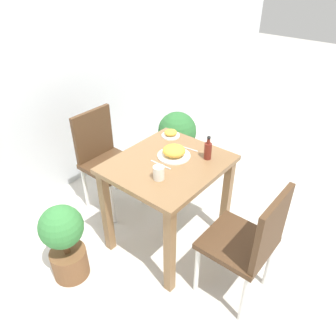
{
  "coord_description": "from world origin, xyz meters",
  "views": [
    {
      "loc": [
        -1.51,
        -1.24,
        2.04
      ],
      "look_at": [
        0.0,
        0.0,
        0.72
      ],
      "focal_mm": 35.0,
      "sensor_mm": 36.0,
      "label": 1
    }
  ],
  "objects_px": {
    "chair_near": "(250,241)",
    "chair_far": "(104,155)",
    "side_plate": "(171,134)",
    "drink_cup": "(159,173)",
    "food_plate": "(174,152)",
    "sauce_bottle": "(208,150)",
    "potted_plant_left": "(65,240)",
    "potted_plant_right": "(177,140)"
  },
  "relations": [
    {
      "from": "side_plate",
      "to": "sauce_bottle",
      "type": "bearing_deg",
      "value": -102.58
    },
    {
      "from": "chair_near",
      "to": "chair_far",
      "type": "distance_m",
      "value": 1.48
    },
    {
      "from": "potted_plant_right",
      "to": "chair_near",
      "type": "bearing_deg",
      "value": -123.64
    },
    {
      "from": "food_plate",
      "to": "chair_near",
      "type": "bearing_deg",
      "value": -102.29
    },
    {
      "from": "chair_near",
      "to": "chair_far",
      "type": "xyz_separation_m",
      "value": [
        0.1,
        1.48,
        0.0
      ]
    },
    {
      "from": "sauce_bottle",
      "to": "potted_plant_left",
      "type": "xyz_separation_m",
      "value": [
        -0.95,
        0.53,
        -0.5
      ]
    },
    {
      "from": "chair_near",
      "to": "side_plate",
      "type": "relative_size",
      "value": 6.19
    },
    {
      "from": "food_plate",
      "to": "sauce_bottle",
      "type": "distance_m",
      "value": 0.25
    },
    {
      "from": "sauce_bottle",
      "to": "potted_plant_right",
      "type": "relative_size",
      "value": 0.24
    },
    {
      "from": "chair_near",
      "to": "drink_cup",
      "type": "bearing_deg",
      "value": -79.26
    },
    {
      "from": "chair_near",
      "to": "drink_cup",
      "type": "relative_size",
      "value": 9.77
    },
    {
      "from": "chair_far",
      "to": "drink_cup",
      "type": "relative_size",
      "value": 9.77
    },
    {
      "from": "chair_near",
      "to": "potted_plant_left",
      "type": "xyz_separation_m",
      "value": [
        -0.65,
        1.06,
        -0.17
      ]
    },
    {
      "from": "drink_cup",
      "to": "sauce_bottle",
      "type": "relative_size",
      "value": 0.5
    },
    {
      "from": "potted_plant_right",
      "to": "side_plate",
      "type": "bearing_deg",
      "value": -148.55
    },
    {
      "from": "chair_near",
      "to": "food_plate",
      "type": "relative_size",
      "value": 3.77
    },
    {
      "from": "chair_far",
      "to": "drink_cup",
      "type": "distance_m",
      "value": 0.92
    },
    {
      "from": "food_plate",
      "to": "potted_plant_left",
      "type": "height_order",
      "value": "food_plate"
    },
    {
      "from": "sauce_bottle",
      "to": "potted_plant_right",
      "type": "bearing_deg",
      "value": 52.81
    },
    {
      "from": "food_plate",
      "to": "side_plate",
      "type": "height_order",
      "value": "food_plate"
    },
    {
      "from": "food_plate",
      "to": "potted_plant_left",
      "type": "xyz_separation_m",
      "value": [
        -0.81,
        0.32,
        -0.47
      ]
    },
    {
      "from": "side_plate",
      "to": "drink_cup",
      "type": "height_order",
      "value": "drink_cup"
    },
    {
      "from": "chair_near",
      "to": "potted_plant_right",
      "type": "distance_m",
      "value": 1.45
    },
    {
      "from": "chair_far",
      "to": "potted_plant_right",
      "type": "bearing_deg",
      "value": -21.63
    },
    {
      "from": "sauce_bottle",
      "to": "potted_plant_right",
      "type": "distance_m",
      "value": 0.92
    },
    {
      "from": "side_plate",
      "to": "potted_plant_right",
      "type": "distance_m",
      "value": 0.59
    },
    {
      "from": "food_plate",
      "to": "sauce_bottle",
      "type": "height_order",
      "value": "sauce_bottle"
    },
    {
      "from": "chair_near",
      "to": "side_plate",
      "type": "distance_m",
      "value": 1.06
    },
    {
      "from": "chair_far",
      "to": "sauce_bottle",
      "type": "distance_m",
      "value": 1.02
    },
    {
      "from": "chair_near",
      "to": "sauce_bottle",
      "type": "distance_m",
      "value": 0.69
    },
    {
      "from": "drink_cup",
      "to": "sauce_bottle",
      "type": "distance_m",
      "value": 0.43
    },
    {
      "from": "side_plate",
      "to": "drink_cup",
      "type": "distance_m",
      "value": 0.59
    },
    {
      "from": "chair_near",
      "to": "drink_cup",
      "type": "xyz_separation_m",
      "value": [
        -0.12,
        0.64,
        0.3
      ]
    },
    {
      "from": "drink_cup",
      "to": "potted_plant_left",
      "type": "height_order",
      "value": "drink_cup"
    },
    {
      "from": "side_plate",
      "to": "potted_plant_left",
      "type": "xyz_separation_m",
      "value": [
        -1.04,
        0.11,
        -0.45
      ]
    },
    {
      "from": "drink_cup",
      "to": "side_plate",
      "type": "bearing_deg",
      "value": 31.39
    },
    {
      "from": "food_plate",
      "to": "drink_cup",
      "type": "distance_m",
      "value": 0.3
    },
    {
      "from": "drink_cup",
      "to": "chair_far",
      "type": "bearing_deg",
      "value": 74.96
    },
    {
      "from": "chair_near",
      "to": "side_plate",
      "type": "height_order",
      "value": "chair_near"
    },
    {
      "from": "chair_far",
      "to": "food_plate",
      "type": "distance_m",
      "value": 0.8
    },
    {
      "from": "food_plate",
      "to": "chair_far",
      "type": "bearing_deg",
      "value": 94.33
    },
    {
      "from": "food_plate",
      "to": "drink_cup",
      "type": "bearing_deg",
      "value": -161.04
    }
  ]
}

